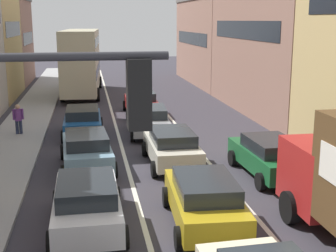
{
  "coord_description": "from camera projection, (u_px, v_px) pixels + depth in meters",
  "views": [
    {
      "loc": [
        -3.14,
        -6.34,
        5.8
      ],
      "look_at": [
        0.0,
        12.0,
        1.6
      ],
      "focal_mm": 50.22,
      "sensor_mm": 36.0,
      "label": 1
    }
  ],
  "objects": [
    {
      "name": "sidewalk_left",
      "position": [
        25.0,
        126.0,
        26.0
      ],
      "size": [
        2.6,
        64.0,
        0.14
      ],
      "primitive_type": "cube",
      "color": "#9A9A9A",
      "rests_on": "ground"
    },
    {
      "name": "lane_stripe_left",
      "position": [
        115.0,
        124.0,
        26.84
      ],
      "size": [
        0.16,
        60.0,
        0.01
      ],
      "primitive_type": "cube",
      "color": "silver",
      "rests_on": "ground"
    },
    {
      "name": "lane_stripe_right",
      "position": [
        174.0,
        122.0,
        27.39
      ],
      "size": [
        0.16,
        60.0,
        0.01
      ],
      "primitive_type": "cube",
      "color": "silver",
      "rests_on": "ground"
    },
    {
      "name": "building_row_right",
      "position": [
        312.0,
        31.0,
        27.46
      ],
      "size": [
        7.2,
        43.9,
        12.28
      ],
      "rotation": [
        0.0,
        0.0,
        -1.57
      ],
      "color": "#936B5B",
      "rests_on": "ground"
    },
    {
      "name": "sedan_centre_lane_second",
      "position": [
        204.0,
        199.0,
        13.43
      ],
      "size": [
        2.25,
        4.39,
        1.49
      ],
      "rotation": [
        0.0,
        0.0,
        1.52
      ],
      "color": "#B29319",
      "rests_on": "ground"
    },
    {
      "name": "wagon_left_lane_second",
      "position": [
        87.0,
        202.0,
        13.22
      ],
      "size": [
        2.09,
        4.31,
        1.49
      ],
      "rotation": [
        0.0,
        0.0,
        1.58
      ],
      "color": "silver",
      "rests_on": "ground"
    },
    {
      "name": "hatchback_centre_lane_third",
      "position": [
        172.0,
        146.0,
        19.08
      ],
      "size": [
        2.06,
        4.3,
        1.49
      ],
      "rotation": [
        0.0,
        0.0,
        1.57
      ],
      "color": "beige",
      "rests_on": "ground"
    },
    {
      "name": "sedan_left_lane_third",
      "position": [
        87.0,
        149.0,
        18.62
      ],
      "size": [
        2.25,
        4.39,
        1.49
      ],
      "rotation": [
        0.0,
        0.0,
        1.63
      ],
      "color": "#759EB7",
      "rests_on": "ground"
    },
    {
      "name": "coupe_centre_lane_fourth",
      "position": [
        150.0,
        120.0,
        24.16
      ],
      "size": [
        2.3,
        4.41,
        1.49
      ],
      "rotation": [
        0.0,
        0.0,
        1.5
      ],
      "color": "gray",
      "rests_on": "ground"
    },
    {
      "name": "sedan_left_lane_fourth",
      "position": [
        83.0,
        121.0,
        23.93
      ],
      "size": [
        2.07,
        4.31,
        1.49
      ],
      "rotation": [
        0.0,
        0.0,
        1.57
      ],
      "color": "#194C8C",
      "rests_on": "ground"
    },
    {
      "name": "sedan_centre_lane_fifth",
      "position": [
        141.0,
        102.0,
        29.36
      ],
      "size": [
        2.11,
        4.33,
        1.49
      ],
      "rotation": [
        0.0,
        0.0,
        1.56
      ],
      "color": "#A51E1E",
      "rests_on": "ground"
    },
    {
      "name": "sedan_right_lane_behind_truck",
      "position": [
        270.0,
        156.0,
        17.74
      ],
      "size": [
        2.18,
        4.36,
        1.49
      ],
      "rotation": [
        0.0,
        0.0,
        1.61
      ],
      "color": "#19592D",
      "rests_on": "ground"
    },
    {
      "name": "bus_mid_queue_primary",
      "position": [
        82.0,
        59.0,
        36.61
      ],
      "size": [
        3.21,
        10.62,
        5.06
      ],
      "rotation": [
        0.0,
        0.0,
        1.52
      ],
      "color": "#BFB793",
      "rests_on": "ground"
    },
    {
      "name": "pedestrian_near_kerb",
      "position": [
        18.0,
        118.0,
        23.79
      ],
      "size": [
        0.53,
        0.34,
        1.66
      ],
      "rotation": [
        0.0,
        0.0,
        1.76
      ],
      "color": "#262D47",
      "rests_on": "ground"
    }
  ]
}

